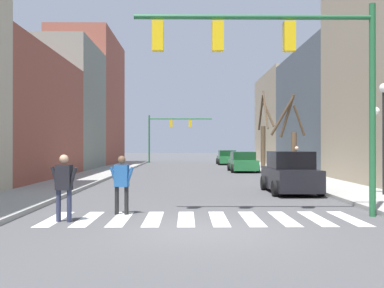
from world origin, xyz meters
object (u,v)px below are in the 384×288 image
object	(u,v)px
car_parked_left_near	(243,162)
street_tree_left_far	(292,139)
street_lamp_right_corner	(384,116)
pedestrian_crossing_street	(64,182)
car_driving_away_lane	(227,158)
street_tree_right_mid	(264,136)
traffic_signal_far	(169,128)
pedestrian_on_right_sidewalk	(122,180)
pedestrian_waiting_at_curb	(297,158)
traffic_signal_near	(283,58)
car_parked_right_near	(290,174)

from	to	relation	value
car_parked_left_near	street_tree_left_far	xyz separation A→B (m)	(2.40, -5.94, 1.70)
street_lamp_right_corner	pedestrian_crossing_street	distance (m)	12.15
car_driving_away_lane	street_tree_right_mid	xyz separation A→B (m)	(2.15, -10.56, 2.11)
street_lamp_right_corner	pedestrian_crossing_street	bearing A→B (deg)	-154.48
traffic_signal_far	pedestrian_on_right_sidewalk	distance (m)	40.09
street_tree_left_far	street_tree_right_mid	bearing A→B (deg)	91.67
traffic_signal_far	pedestrian_waiting_at_curb	world-z (taller)	traffic_signal_far
street_lamp_right_corner	street_tree_left_far	xyz separation A→B (m)	(-0.78, 11.77, -0.73)
street_lamp_right_corner	street_tree_right_mid	xyz separation A→B (m)	(-1.04, 20.75, -0.33)
traffic_signal_near	street_tree_left_far	world-z (taller)	traffic_signal_near
traffic_signal_far	pedestrian_on_right_sidewalk	bearing A→B (deg)	-89.69
car_driving_away_lane	street_tree_right_mid	size ratio (longest dim) A/B	0.70
car_parked_right_near	street_tree_left_far	xyz separation A→B (m)	(2.36, 9.77, 1.61)
car_parked_right_near	street_tree_left_far	distance (m)	10.17
pedestrian_on_right_sidewalk	pedestrian_crossing_street	bearing A→B (deg)	53.67
traffic_signal_far	pedestrian_crossing_street	distance (m)	41.36
car_parked_right_near	pedestrian_waiting_at_curb	bearing A→B (deg)	-15.49
traffic_signal_far	car_parked_left_near	size ratio (longest dim) A/B	1.67
car_parked_right_near	pedestrian_crossing_street	distance (m)	10.49
street_tree_right_mid	pedestrian_crossing_street	bearing A→B (deg)	-110.63
pedestrian_on_right_sidewalk	pedestrian_waiting_at_curb	xyz separation A→B (m)	(8.84, 15.02, 0.22)
pedestrian_waiting_at_curb	street_tree_left_far	distance (m)	1.38
traffic_signal_near	traffic_signal_far	bearing A→B (deg)	96.85
car_parked_right_near	car_parked_left_near	size ratio (longest dim) A/B	0.93
car_parked_left_near	street_tree_right_mid	xyz separation A→B (m)	(2.14, 3.04, 2.10)
car_driving_away_lane	pedestrian_on_right_sidewalk	size ratio (longest dim) A/B	2.65
car_parked_left_near	car_driving_away_lane	world-z (taller)	car_parked_left_near
traffic_signal_near	car_parked_right_near	world-z (taller)	traffic_signal_near
street_lamp_right_corner	traffic_signal_far	bearing A→B (deg)	105.01
street_lamp_right_corner	pedestrian_crossing_street	xyz separation A→B (m)	(-10.80, -5.15, -2.11)
traffic_signal_far	street_tree_right_mid	size ratio (longest dim) A/B	1.15
car_parked_left_near	street_tree_left_far	bearing A→B (deg)	-157.99
pedestrian_waiting_at_curb	car_parked_left_near	bearing A→B (deg)	4.63
traffic_signal_near	street_lamp_right_corner	world-z (taller)	traffic_signal_near
pedestrian_crossing_street	pedestrian_waiting_at_curb	world-z (taller)	pedestrian_waiting_at_curb
pedestrian_on_right_sidewalk	street_tree_left_far	size ratio (longest dim) A/B	0.33
traffic_signal_near	car_parked_left_near	distance (m)	22.44
traffic_signal_far	pedestrian_crossing_street	size ratio (longest dim) A/B	4.23
car_parked_right_near	traffic_signal_near	bearing A→B (deg)	165.20
street_lamp_right_corner	car_driving_away_lane	size ratio (longest dim) A/B	0.93
traffic_signal_far	street_tree_left_far	world-z (taller)	traffic_signal_far
pedestrian_waiting_at_curb	street_tree_right_mid	distance (m)	9.77
street_tree_left_far	traffic_signal_near	bearing A→B (deg)	-104.05
pedestrian_waiting_at_curb	pedestrian_crossing_street	bearing A→B (deg)	131.28
pedestrian_crossing_street	street_tree_right_mid	bearing A→B (deg)	80.71
traffic_signal_far	street_tree_left_far	bearing A→B (deg)	-69.90
car_parked_right_near	car_parked_left_near	xyz separation A→B (m)	(-0.05, 15.71, -0.09)
traffic_signal_far	pedestrian_crossing_street	bearing A→B (deg)	-91.56
pedestrian_waiting_at_curb	street_tree_left_far	bearing A→B (deg)	-2.06
street_lamp_right_corner	car_parked_right_near	world-z (taller)	street_lamp_right_corner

